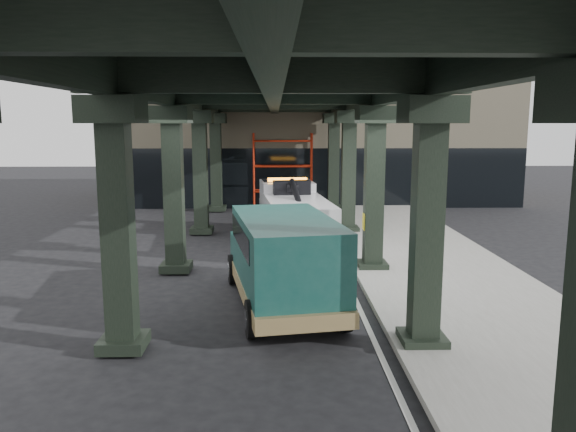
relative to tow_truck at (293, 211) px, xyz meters
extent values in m
plane|color=black|center=(-0.29, -6.36, -1.19)|extent=(90.00, 90.00, 0.00)
cube|color=gray|center=(4.21, -4.36, -1.12)|extent=(5.00, 40.00, 0.15)
cube|color=silver|center=(1.41, -4.36, -1.18)|extent=(0.12, 38.00, 0.01)
cube|color=black|center=(2.31, -10.36, 1.31)|extent=(0.55, 0.55, 5.00)
cube|color=black|center=(2.31, -10.36, 3.56)|extent=(1.10, 1.10, 0.50)
cube|color=black|center=(2.31, -10.36, -1.01)|extent=(0.90, 0.90, 0.24)
cube|color=black|center=(2.31, -4.36, 1.31)|extent=(0.55, 0.55, 5.00)
cube|color=black|center=(2.31, -4.36, 3.56)|extent=(1.10, 1.10, 0.50)
cube|color=black|center=(2.31, -4.36, -1.01)|extent=(0.90, 0.90, 0.24)
cube|color=black|center=(2.31, 1.64, 1.31)|extent=(0.55, 0.55, 5.00)
cube|color=black|center=(2.31, 1.64, 3.56)|extent=(1.10, 1.10, 0.50)
cube|color=black|center=(2.31, 1.64, -1.01)|extent=(0.90, 0.90, 0.24)
cube|color=black|center=(2.31, 7.64, 1.31)|extent=(0.55, 0.55, 5.00)
cube|color=black|center=(2.31, 7.64, 3.56)|extent=(1.10, 1.10, 0.50)
cube|color=black|center=(2.31, 7.64, -1.01)|extent=(0.90, 0.90, 0.24)
cube|color=black|center=(-3.69, -10.36, 1.31)|extent=(0.55, 0.55, 5.00)
cube|color=black|center=(-3.69, -10.36, 3.56)|extent=(1.10, 1.10, 0.50)
cube|color=black|center=(-3.69, -10.36, -1.01)|extent=(0.90, 0.90, 0.24)
cube|color=black|center=(-3.69, -4.36, 1.31)|extent=(0.55, 0.55, 5.00)
cube|color=black|center=(-3.69, -4.36, 3.56)|extent=(1.10, 1.10, 0.50)
cube|color=black|center=(-3.69, -4.36, -1.01)|extent=(0.90, 0.90, 0.24)
cube|color=black|center=(-3.69, 1.64, 1.31)|extent=(0.55, 0.55, 5.00)
cube|color=black|center=(-3.69, 1.64, 3.56)|extent=(1.10, 1.10, 0.50)
cube|color=black|center=(-3.69, 1.64, -1.01)|extent=(0.90, 0.90, 0.24)
cube|color=black|center=(-3.69, 7.64, 1.31)|extent=(0.55, 0.55, 5.00)
cube|color=black|center=(-3.69, 7.64, 3.56)|extent=(1.10, 1.10, 0.50)
cube|color=black|center=(-3.69, 7.64, -1.01)|extent=(0.90, 0.90, 0.24)
cube|color=black|center=(2.31, -4.36, 4.36)|extent=(0.35, 32.00, 1.10)
cube|color=black|center=(-3.69, -4.36, 4.36)|extent=(0.35, 32.00, 1.10)
cube|color=black|center=(-0.69, -4.36, 4.36)|extent=(0.35, 32.00, 1.10)
cube|color=black|center=(-0.69, -4.36, 5.06)|extent=(7.40, 32.00, 0.30)
cube|color=#C6B793|center=(1.71, 13.64, 2.81)|extent=(22.00, 10.00, 8.00)
cylinder|color=#B2230E|center=(-1.79, 8.54, 0.81)|extent=(0.08, 0.08, 4.00)
cylinder|color=#B2230E|center=(-1.79, 7.74, 0.81)|extent=(0.08, 0.08, 4.00)
cylinder|color=#B2230E|center=(1.21, 8.54, 0.81)|extent=(0.08, 0.08, 4.00)
cylinder|color=#B2230E|center=(1.21, 7.74, 0.81)|extent=(0.08, 0.08, 4.00)
cylinder|color=#B2230E|center=(-0.29, 8.54, -0.19)|extent=(3.00, 0.08, 0.08)
cylinder|color=#B2230E|center=(-0.29, 8.54, 1.11)|extent=(3.00, 0.08, 0.08)
cylinder|color=#B2230E|center=(-0.29, 8.54, 2.41)|extent=(3.00, 0.08, 0.08)
cube|color=black|center=(0.05, -0.46, -0.57)|extent=(1.59, 6.66, 0.22)
cube|color=silver|center=(-0.19, 1.78, 0.18)|extent=(2.29, 2.32, 1.59)
cube|color=silver|center=(-0.29, 2.70, -0.26)|extent=(2.12, 0.84, 0.79)
cube|color=black|center=(-0.22, 2.00, 0.62)|extent=(2.05, 1.35, 0.75)
cube|color=silver|center=(0.16, -1.46, 0.00)|extent=(2.58, 4.61, 1.23)
cube|color=orange|center=(-0.17, 1.60, 1.06)|extent=(1.60, 0.42, 0.14)
cube|color=black|center=(-0.03, 0.29, 0.88)|extent=(1.46, 0.68, 0.53)
cylinder|color=black|center=(0.14, -1.29, 0.66)|extent=(0.54, 3.09, 1.18)
cube|color=black|center=(0.40, -3.70, -0.88)|extent=(0.40, 1.25, 0.16)
cube|color=black|center=(0.47, -4.31, -0.93)|extent=(1.43, 0.37, 0.16)
cylinder|color=black|center=(-1.18, 1.94, -0.71)|extent=(0.41, 1.00, 0.97)
cylinder|color=silver|center=(-1.18, 1.94, -0.71)|extent=(0.40, 0.57, 0.53)
cylinder|color=black|center=(0.74, 2.14, -0.71)|extent=(0.41, 1.00, 0.97)
cylinder|color=silver|center=(0.74, 2.14, -0.71)|extent=(0.40, 0.57, 0.53)
cylinder|color=black|center=(-0.87, -0.95, -0.71)|extent=(0.41, 1.00, 0.97)
cylinder|color=silver|center=(-0.87, -0.95, -0.71)|extent=(0.40, 0.57, 0.53)
cylinder|color=black|center=(1.06, -0.75, -0.71)|extent=(0.41, 1.00, 0.97)
cylinder|color=silver|center=(1.06, -0.75, -0.71)|extent=(0.40, 0.57, 0.53)
cylinder|color=black|center=(-0.75, -2.09, -0.71)|extent=(0.41, 1.00, 0.97)
cylinder|color=silver|center=(-0.75, -2.09, -0.71)|extent=(0.40, 0.57, 0.53)
cylinder|color=black|center=(1.18, -1.88, -0.71)|extent=(0.41, 1.00, 0.97)
cylinder|color=silver|center=(1.18, -1.88, -0.71)|extent=(0.40, 0.57, 0.53)
cube|color=#13463F|center=(-0.87, -5.39, -0.24)|extent=(2.20, 1.42, 0.90)
cube|color=#13463F|center=(-0.41, -8.09, 0.15)|extent=(2.82, 4.77, 1.94)
cube|color=olive|center=(-0.47, -7.70, -0.64)|extent=(3.04, 5.85, 0.35)
cube|color=black|center=(-0.80, -5.79, 0.55)|extent=(1.99, 0.75, 0.83)
cube|color=black|center=(-0.46, -7.80, 0.65)|extent=(2.70, 3.89, 0.55)
cube|color=silver|center=(-0.96, -4.87, -0.64)|extent=(1.98, 0.45, 0.30)
cylinder|color=black|center=(-1.84, -5.61, -0.77)|extent=(0.42, 0.87, 0.84)
cylinder|color=silver|center=(-1.84, -5.61, -0.77)|extent=(0.39, 0.51, 0.46)
cylinder|color=black|center=(0.12, -5.27, -0.77)|extent=(0.42, 0.87, 0.84)
cylinder|color=silver|center=(0.12, -5.27, -0.77)|extent=(0.39, 0.51, 0.46)
cylinder|color=black|center=(-1.13, -9.73, -0.77)|extent=(0.42, 0.87, 0.84)
cylinder|color=silver|center=(-1.13, -9.73, -0.77)|extent=(0.39, 0.51, 0.46)
cylinder|color=black|center=(0.83, -9.39, -0.77)|extent=(0.42, 0.87, 0.84)
cylinder|color=silver|center=(0.83, -9.39, -0.77)|extent=(0.39, 0.51, 0.46)
camera|label=1|loc=(-0.63, -21.07, 3.31)|focal=35.00mm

